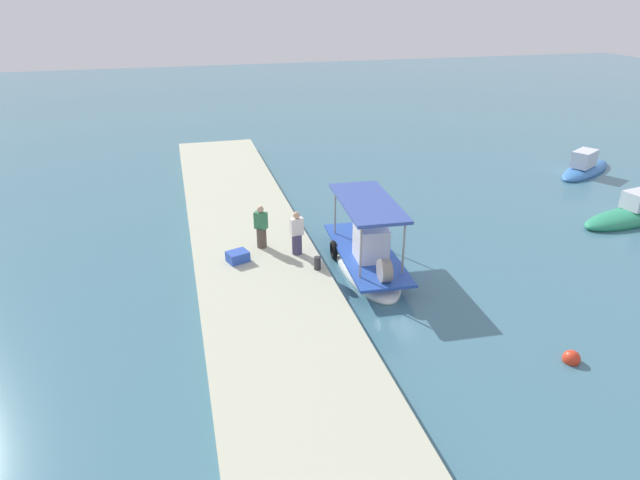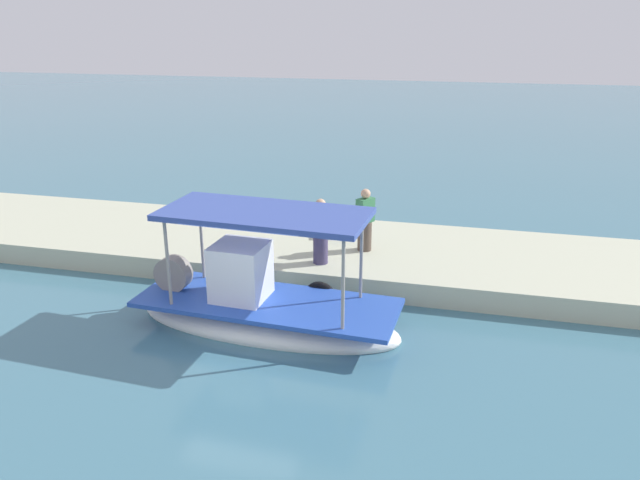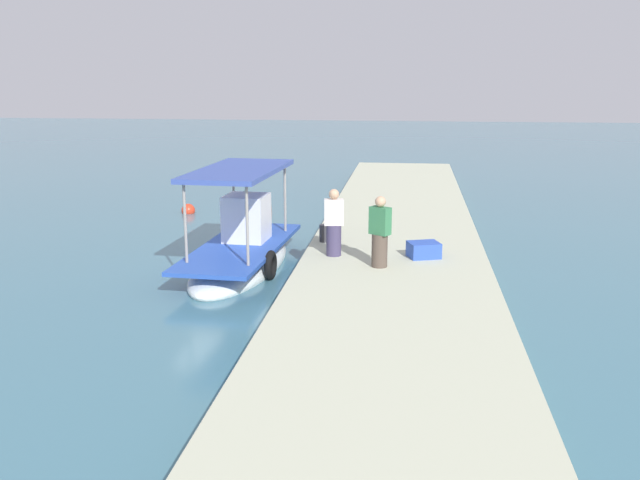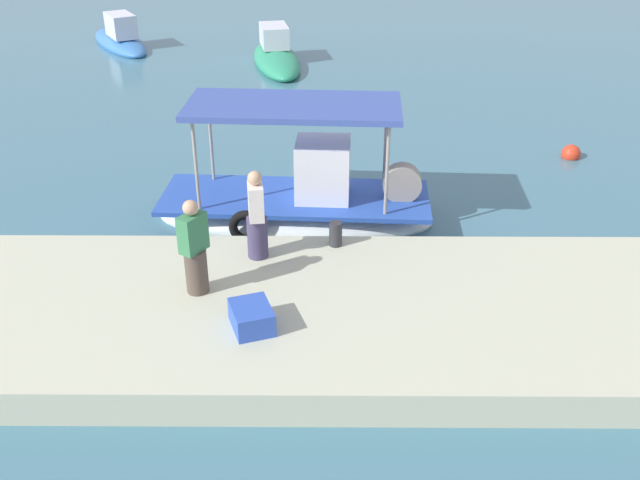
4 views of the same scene
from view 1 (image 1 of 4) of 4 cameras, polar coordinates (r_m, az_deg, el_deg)
name	(u,v)px [view 1 (image 1 of 4)]	position (r m, az deg, el deg)	size (l,w,h in m)	color
ground_plane	(380,267)	(20.89, 6.19, -2.80)	(120.00, 120.00, 0.00)	teal
dock_quay	(261,275)	(19.74, -6.07, -3.60)	(36.00, 4.50, 0.56)	beige
main_fishing_boat	(366,257)	(20.66, 4.76, -1.73)	(5.95, 2.28, 2.95)	white
fisherman_near_bollard	(261,229)	(20.87, -6.05, 1.17)	(0.51, 0.53, 1.65)	brown
fisherman_by_crate	(297,235)	(20.24, -2.40, 0.52)	(0.42, 0.50, 1.65)	#40395A
mooring_bollard	(318,263)	(19.33, -0.26, -2.38)	(0.24, 0.24, 0.46)	#2D2D33
cargo_crate	(238,257)	(20.10, -8.43, -1.69)	(0.72, 0.58, 0.38)	blue
marker_buoy	(571,359)	(17.34, 24.37, -11.01)	(0.49, 0.49, 0.49)	red
moored_boat_near	(631,215)	(28.42, 29.27, 2.25)	(2.55, 5.50, 1.57)	#2B9368
moored_boat_mid	(585,168)	(34.76, 25.52, 6.65)	(3.89, 5.20, 1.60)	#3C79C5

